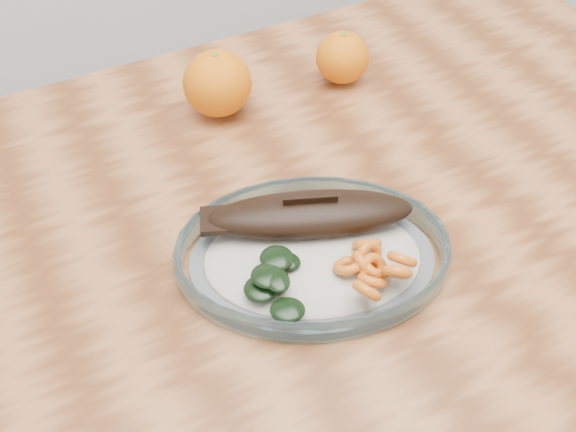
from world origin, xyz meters
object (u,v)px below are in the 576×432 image
at_px(plated_meal, 313,251).
at_px(orange_right, 343,57).
at_px(dining_table, 316,267).
at_px(orange_left, 217,83).

xyz_separation_m(plated_meal, orange_right, (0.20, 0.29, 0.02)).
relative_size(dining_table, orange_right, 15.86).
bearing_deg(orange_right, plated_meal, -124.67).
bearing_deg(dining_table, orange_left, 97.05).
distance_m(orange_left, orange_right, 0.19).
xyz_separation_m(dining_table, plated_meal, (-0.04, -0.07, 0.12)).
distance_m(dining_table, plated_meal, 0.14).
xyz_separation_m(dining_table, orange_left, (-0.03, 0.23, 0.14)).
height_order(plated_meal, orange_left, orange_left).
xyz_separation_m(orange_left, orange_right, (0.19, -0.01, -0.01)).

